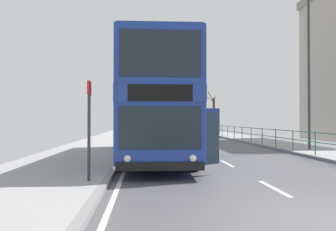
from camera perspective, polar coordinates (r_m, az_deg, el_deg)
name	(u,v)px	position (r m, az deg, el deg)	size (l,w,h in m)	color
ground	(292,217)	(6.39, 20.42, -16.05)	(15.80, 140.00, 0.20)	#4E4E53
double_decker_bus_main	(156,106)	(14.85, -2.01, 1.68)	(3.29, 11.49, 4.53)	navy
background_bus_far_lane	(201,121)	(37.65, 5.60, -1.00)	(2.69, 9.28, 2.91)	navy
pedestrian_railing_far_kerb	(269,134)	(21.70, 16.86, -3.03)	(0.05, 34.20, 1.08)	#236B4C
bus_stop_sign_near	(89,119)	(9.00, -13.38, -0.57)	(0.08, 0.44, 2.63)	#2D2D33
street_lamp_far_side	(309,56)	(19.89, 22.98, 9.38)	(0.28, 0.60, 8.91)	#38383D
bare_tree_far_00	(214,113)	(46.32, 7.84, 0.39)	(1.50, 2.03, 5.67)	#423328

